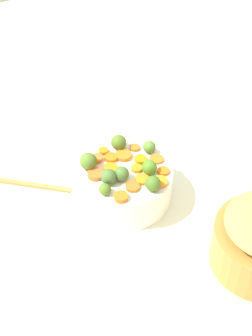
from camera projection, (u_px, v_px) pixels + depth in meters
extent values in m
cube|color=white|center=(128.00, 188.00, 1.25)|extent=(2.40, 2.40, 0.02)
cylinder|color=white|center=(126.00, 184.00, 1.19)|extent=(0.23, 0.23, 0.09)
cylinder|color=orange|center=(133.00, 187.00, 1.11)|extent=(0.04, 0.04, 0.01)
cylinder|color=orange|center=(142.00, 179.00, 1.13)|extent=(0.04, 0.04, 0.01)
cylinder|color=orange|center=(163.00, 171.00, 1.15)|extent=(0.04, 0.04, 0.01)
cylinder|color=orange|center=(97.00, 159.00, 1.18)|extent=(0.03, 0.03, 0.01)
cylinder|color=orange|center=(123.00, 156.00, 1.19)|extent=(0.05, 0.05, 0.01)
cylinder|color=orange|center=(111.00, 158.00, 1.18)|extent=(0.04, 0.04, 0.01)
cylinder|color=orange|center=(111.00, 168.00, 1.15)|extent=(0.04, 0.04, 0.01)
cylinder|color=orange|center=(160.00, 182.00, 1.12)|extent=(0.05, 0.05, 0.01)
cylinder|color=orange|center=(121.00, 197.00, 1.08)|extent=(0.05, 0.05, 0.01)
cylinder|color=orange|center=(103.00, 151.00, 1.20)|extent=(0.03, 0.03, 0.01)
cylinder|color=orange|center=(141.00, 160.00, 1.18)|extent=(0.03, 0.03, 0.01)
cylinder|color=orange|center=(96.00, 174.00, 1.14)|extent=(0.05, 0.05, 0.01)
cylinder|color=orange|center=(135.00, 148.00, 1.21)|extent=(0.04, 0.04, 0.01)
cylinder|color=orange|center=(157.00, 159.00, 1.18)|extent=(0.05, 0.05, 0.01)
cylinder|color=orange|center=(137.00, 168.00, 1.15)|extent=(0.03, 0.03, 0.01)
sphere|color=#4C7233|center=(122.00, 174.00, 1.12)|extent=(0.04, 0.04, 0.04)
sphere|color=#528524|center=(149.00, 167.00, 1.14)|extent=(0.04, 0.04, 0.04)
sphere|color=#567326|center=(117.00, 143.00, 1.20)|extent=(0.04, 0.04, 0.04)
sphere|color=#537923|center=(105.00, 189.00, 1.09)|extent=(0.03, 0.03, 0.03)
sphere|color=#4C7124|center=(151.00, 184.00, 1.10)|extent=(0.04, 0.04, 0.04)
sphere|color=#58792C|center=(88.00, 161.00, 1.15)|extent=(0.04, 0.04, 0.04)
sphere|color=#5B8835|center=(150.00, 148.00, 1.19)|extent=(0.03, 0.03, 0.03)
sphere|color=#4C6F33|center=(109.00, 177.00, 1.11)|extent=(0.04, 0.04, 0.04)
cube|color=#A68245|center=(28.00, 184.00, 1.24)|extent=(0.16, 0.18, 0.01)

